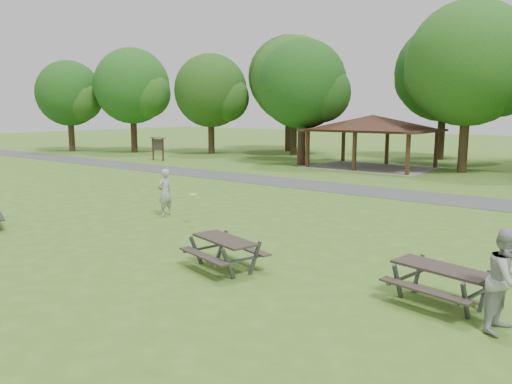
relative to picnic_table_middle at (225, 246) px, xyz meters
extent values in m
plane|color=#416B1E|center=(-3.08, 0.00, -0.62)|extent=(160.00, 160.00, 0.00)
cube|color=#424244|center=(-3.08, 14.00, -0.61)|extent=(120.00, 3.20, 0.02)
cube|color=#3B2215|center=(-10.78, 21.30, 0.68)|extent=(0.22, 0.22, 2.60)
cube|color=#3C2715|center=(-10.78, 26.70, 0.68)|extent=(0.22, 0.22, 2.60)
cube|color=#392414|center=(-7.08, 21.30, 0.68)|extent=(0.22, 0.22, 2.60)
cube|color=#3E2616|center=(-7.08, 26.70, 0.68)|extent=(0.22, 0.22, 2.60)
cube|color=#392314|center=(-3.38, 21.30, 0.68)|extent=(0.22, 0.22, 2.60)
cube|color=#381D14|center=(-3.38, 26.70, 0.68)|extent=(0.22, 0.22, 2.60)
cube|color=#372116|center=(-7.08, 24.00, 2.06)|extent=(8.60, 6.60, 0.16)
pyramid|color=#331D14|center=(-7.08, 24.00, 2.64)|extent=(7.01, 7.01, 1.00)
cube|color=gray|center=(-7.08, 24.00, -0.61)|extent=(8.40, 6.40, 0.03)
cube|color=#332012|center=(-23.68, 18.00, 0.28)|extent=(0.10, 0.10, 1.80)
cube|color=#321D12|center=(-22.48, 18.00, 0.28)|extent=(0.10, 0.10, 1.80)
cube|color=#2C2620|center=(-23.08, 18.00, 0.68)|extent=(1.40, 0.06, 0.90)
cube|color=#372216|center=(-23.08, 18.00, 1.23)|extent=(1.60, 0.30, 0.06)
cylinder|color=black|center=(-31.08, 22.00, 1.22)|extent=(0.60, 0.60, 3.67)
sphere|color=#164C15|center=(-31.08, 22.00, 5.75)|extent=(7.20, 7.20, 7.20)
sphere|color=#1C4E16|center=(-29.46, 22.30, 5.03)|extent=(4.68, 4.68, 4.68)
sphere|color=#164112|center=(-32.52, 21.80, 5.21)|extent=(4.32, 4.32, 4.32)
cylinder|color=#2F2215|center=(-24.08, 25.50, 1.04)|extent=(0.60, 0.60, 3.32)
sphere|color=#1C4313|center=(-24.08, 25.50, 5.25)|extent=(6.80, 6.80, 6.80)
sphere|color=#1E4915|center=(-22.55, 25.80, 4.57)|extent=(4.42, 4.42, 4.42)
sphere|color=#1B4F16|center=(-25.44, 25.30, 4.74)|extent=(4.08, 4.08, 4.08)
cylinder|color=black|center=(-17.08, 29.00, 1.30)|extent=(0.60, 0.60, 3.85)
sphere|color=#1D4D16|center=(-17.08, 29.00, 6.15)|extent=(7.80, 7.80, 7.80)
sphere|color=#194614|center=(-15.32, 29.30, 5.37)|extent=(5.07, 5.07, 5.07)
sphere|color=#1F4C15|center=(-18.64, 28.80, 5.57)|extent=(4.68, 4.68, 4.68)
cylinder|color=black|center=(-12.08, 22.50, 1.13)|extent=(0.60, 0.60, 3.50)
sphere|color=#134313|center=(-12.08, 22.50, 5.35)|extent=(6.60, 6.60, 6.60)
sphere|color=#144012|center=(-10.59, 22.80, 4.69)|extent=(4.29, 4.29, 4.29)
sphere|color=#123E11|center=(-13.40, 22.30, 4.86)|extent=(3.96, 3.96, 3.96)
cylinder|color=#302315|center=(-1.08, 25.00, 1.39)|extent=(0.60, 0.60, 4.02)
sphere|color=#1B4D16|center=(-1.08, 25.00, 6.40)|extent=(8.00, 8.00, 8.00)
sphere|color=#154212|center=(0.72, 25.30, 5.60)|extent=(5.20, 5.20, 5.20)
sphere|color=#1B4513|center=(-2.68, 24.80, 5.80)|extent=(4.80, 4.80, 4.80)
cylinder|color=#2F2015|center=(-20.08, 32.50, 1.57)|extent=(0.60, 0.60, 4.38)
sphere|color=#1D4413|center=(-20.08, 32.50, 6.75)|extent=(8.00, 8.00, 8.00)
sphere|color=#154A16|center=(-18.28, 32.80, 5.95)|extent=(5.20, 5.20, 5.20)
sphere|color=#154313|center=(-21.68, 32.30, 6.15)|extent=(4.80, 4.80, 4.80)
cylinder|color=black|center=(-5.08, 33.00, 1.44)|extent=(0.60, 0.60, 4.13)
sphere|color=#134514|center=(-5.08, 33.00, 6.51)|extent=(8.00, 8.00, 8.00)
sphere|color=#1E4714|center=(-3.28, 33.30, 5.71)|extent=(5.20, 5.20, 5.20)
sphere|color=#1C4E16|center=(-6.68, 32.80, 5.91)|extent=(4.80, 4.80, 4.80)
cylinder|color=#322216|center=(-37.08, 19.00, 1.04)|extent=(0.60, 0.60, 3.32)
sphere|color=#154413|center=(-37.08, 19.00, 5.10)|extent=(6.40, 6.40, 6.40)
sphere|color=#1E4914|center=(-35.64, 19.30, 4.46)|extent=(4.16, 4.16, 4.16)
sphere|color=#194413|center=(-38.36, 18.80, 4.62)|extent=(3.84, 3.84, 3.84)
cube|color=#2C251F|center=(0.00, 0.00, 0.17)|extent=(2.07, 1.23, 0.05)
cube|color=#2E2521|center=(-0.16, -0.62, -0.15)|extent=(1.95, 0.75, 0.04)
cube|color=#322924|center=(0.16, 0.62, -0.15)|extent=(1.95, 0.75, 0.04)
cube|color=#424244|center=(-0.82, -0.21, -0.23)|extent=(0.16, 0.41, 0.84)
cube|color=#454548|center=(-0.62, 0.58, -0.23)|extent=(0.16, 0.41, 0.84)
cube|color=#464749|center=(-0.72, 0.19, -0.19)|extent=(0.45, 1.55, 0.05)
cube|color=#3C3C3F|center=(0.62, -0.58, -0.23)|extent=(0.16, 0.41, 0.84)
cube|color=#3F3F42|center=(0.82, 0.21, -0.23)|extent=(0.16, 0.41, 0.84)
cube|color=#464649|center=(0.72, -0.19, -0.19)|extent=(0.45, 1.55, 0.05)
cube|color=#2C2420|center=(5.16, 0.99, 0.18)|extent=(2.08, 1.13, 0.05)
cube|color=#2E2521|center=(5.04, 0.36, -0.15)|extent=(1.98, 0.64, 0.04)
cube|color=#2E2721|center=(5.28, 1.63, -0.15)|extent=(1.98, 0.64, 0.04)
cube|color=#424245|center=(4.34, 0.73, -0.22)|extent=(0.14, 0.42, 0.85)
cube|color=#3F3F41|center=(4.49, 1.54, -0.22)|extent=(0.14, 0.42, 0.85)
cube|color=#47474A|center=(4.42, 1.13, -0.19)|extent=(0.36, 1.58, 0.05)
cube|color=#3D3D40|center=(5.83, 0.45, -0.22)|extent=(0.14, 0.42, 0.85)
cube|color=#3B3B3D|center=(5.98, 1.25, -0.22)|extent=(0.14, 0.42, 0.85)
cube|color=#3F3F42|center=(5.90, 0.85, -0.19)|extent=(0.36, 1.58, 0.05)
cylinder|color=#FFF328|center=(-4.19, 3.08, 0.50)|extent=(0.37, 0.37, 0.02)
imported|color=#A1A1A4|center=(-6.24, 3.59, 0.30)|extent=(0.48, 0.70, 1.84)
imported|color=#A4A4A7|center=(6.53, 0.44, 0.36)|extent=(0.88, 1.05, 1.95)
camera|label=1|loc=(8.24, -9.33, 3.44)|focal=35.00mm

